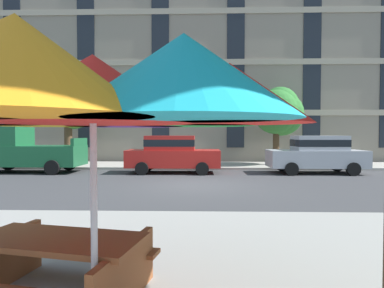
{
  "coord_description": "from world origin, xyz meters",
  "views": [
    {
      "loc": [
        0.22,
        -11.81,
        1.87
      ],
      "look_at": [
        -0.21,
        3.2,
        1.4
      ],
      "focal_mm": 30.53,
      "sensor_mm": 36.0,
      "label": 1
    }
  ],
  "objects_px": {
    "patio_umbrella": "(93,93)",
    "street_tree_middle": "(278,111)",
    "sedan_red": "(172,153)",
    "pickup_green": "(24,151)",
    "street_tree_left": "(68,109)",
    "picnic_table": "(58,264)",
    "sedan_silver": "(317,153)"
  },
  "relations": [
    {
      "from": "patio_umbrella",
      "to": "street_tree_middle",
      "type": "bearing_deg",
      "value": 71.49
    },
    {
      "from": "street_tree_left",
      "to": "patio_umbrella",
      "type": "xyz_separation_m",
      "value": [
        6.78,
        -15.91,
        -1.07
      ]
    },
    {
      "from": "street_tree_left",
      "to": "street_tree_middle",
      "type": "distance_m",
      "value": 12.08
    },
    {
      "from": "sedan_silver",
      "to": "street_tree_middle",
      "type": "height_order",
      "value": "street_tree_middle"
    },
    {
      "from": "pickup_green",
      "to": "street_tree_left",
      "type": "distance_m",
      "value": 4.02
    },
    {
      "from": "pickup_green",
      "to": "picnic_table",
      "type": "height_order",
      "value": "pickup_green"
    },
    {
      "from": "sedan_silver",
      "to": "patio_umbrella",
      "type": "relative_size",
      "value": 1.17
    },
    {
      "from": "street_tree_middle",
      "to": "sedan_red",
      "type": "bearing_deg",
      "value": -151.44
    },
    {
      "from": "patio_umbrella",
      "to": "picnic_table",
      "type": "height_order",
      "value": "patio_umbrella"
    },
    {
      "from": "pickup_green",
      "to": "picnic_table",
      "type": "distance_m",
      "value": 14.03
    },
    {
      "from": "street_tree_left",
      "to": "patio_umbrella",
      "type": "distance_m",
      "value": 17.33
    },
    {
      "from": "street_tree_middle",
      "to": "patio_umbrella",
      "type": "xyz_separation_m",
      "value": [
        -5.3,
        -15.82,
        -0.92
      ]
    },
    {
      "from": "street_tree_left",
      "to": "street_tree_middle",
      "type": "bearing_deg",
      "value": -0.43
    },
    {
      "from": "street_tree_middle",
      "to": "sedan_silver",
      "type": "bearing_deg",
      "value": -70.75
    },
    {
      "from": "pickup_green",
      "to": "sedan_silver",
      "type": "relative_size",
      "value": 1.16
    },
    {
      "from": "street_tree_middle",
      "to": "picnic_table",
      "type": "relative_size",
      "value": 2.21
    },
    {
      "from": "patio_umbrella",
      "to": "sedan_silver",
      "type": "bearing_deg",
      "value": 63.3
    },
    {
      "from": "street_tree_middle",
      "to": "patio_umbrella",
      "type": "height_order",
      "value": "street_tree_middle"
    },
    {
      "from": "street_tree_left",
      "to": "picnic_table",
      "type": "xyz_separation_m",
      "value": [
        6.19,
        -15.33,
        -2.81
      ]
    },
    {
      "from": "street_tree_middle",
      "to": "patio_umbrella",
      "type": "bearing_deg",
      "value": -108.51
    },
    {
      "from": "sedan_red",
      "to": "street_tree_left",
      "type": "distance_m",
      "value": 7.49
    },
    {
      "from": "sedan_red",
      "to": "sedan_silver",
      "type": "bearing_deg",
      "value": 0.0
    },
    {
      "from": "sedan_silver",
      "to": "street_tree_left",
      "type": "distance_m",
      "value": 13.75
    },
    {
      "from": "picnic_table",
      "to": "pickup_green",
      "type": "bearing_deg",
      "value": 120.18
    },
    {
      "from": "street_tree_left",
      "to": "picnic_table",
      "type": "height_order",
      "value": "street_tree_left"
    },
    {
      "from": "pickup_green",
      "to": "street_tree_middle",
      "type": "bearing_deg",
      "value": 13.56
    },
    {
      "from": "street_tree_left",
      "to": "patio_umbrella",
      "type": "height_order",
      "value": "street_tree_left"
    },
    {
      "from": "pickup_green",
      "to": "picnic_table",
      "type": "xyz_separation_m",
      "value": [
        7.05,
        -12.12,
        -0.54
      ]
    },
    {
      "from": "patio_umbrella",
      "to": "picnic_table",
      "type": "relative_size",
      "value": 1.83
    },
    {
      "from": "sedan_red",
      "to": "patio_umbrella",
      "type": "bearing_deg",
      "value": -88.04
    },
    {
      "from": "pickup_green",
      "to": "street_tree_left",
      "type": "bearing_deg",
      "value": 74.99
    },
    {
      "from": "sedan_red",
      "to": "patio_umbrella",
      "type": "distance_m",
      "value": 12.77
    }
  ]
}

